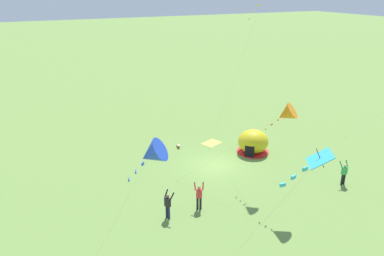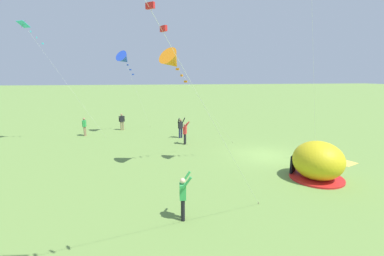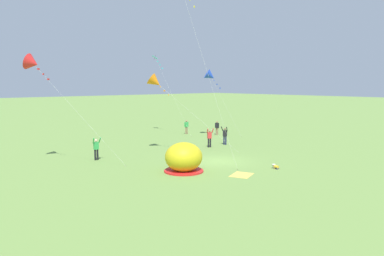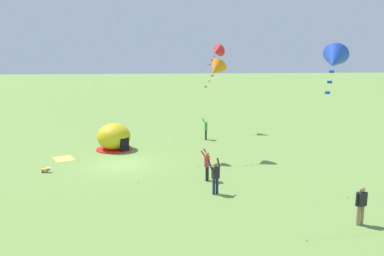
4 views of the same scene
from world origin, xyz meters
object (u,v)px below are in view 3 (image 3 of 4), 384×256
Objects in this scene: person_far_back at (186,126)px; person_strolling at (217,127)px; person_center_field at (96,148)px; kite_cyan at (157,61)px; kite_red at (33,63)px; kite_blue at (210,76)px; kite_orange at (155,82)px; popup_tent at (184,158)px; person_arms_raised at (225,135)px; toddler_crawling at (275,166)px; person_near_tent at (209,137)px.

person_strolling is at bearing -56.58° from person_far_back.
kite_cyan reaches higher than person_center_field.
kite_cyan is 19.50m from kite_red.
kite_red is 20.18m from kite_blue.
kite_red is at bearing 168.83° from kite_orange.
person_far_back is (12.98, 14.85, -0.03)m from popup_tent.
kite_orange is at bearing -11.17° from kite_red.
person_far_back is 0.20× the size of kite_red.
kite_blue is (2.59, 4.82, 6.05)m from person_arms_raised.
person_strolling is (2.11, -3.20, 0.00)m from person_far_back.
toddler_crawling is at bearing -46.86° from kite_red.
kite_cyan is 13.06m from kite_orange.
kite_red is at bearing -174.36° from person_strolling.
toddler_crawling is 0.29× the size of person_near_tent.
person_arms_raised is at bearing -10.87° from kite_red.
kite_red is 1.08× the size of kite_blue.
toddler_crawling is at bearing -121.63° from person_strolling.
toddler_crawling is 14.29m from person_center_field.
popup_tent reaches higher than person_near_tent.
person_strolling is 0.18× the size of kite_cyan.
kite_cyan is 1.36× the size of kite_orange.
popup_tent is 8.24m from person_center_field.
person_far_back is 21.67m from kite_red.
person_center_field is 18.58m from kite_cyan.
popup_tent is at bearing -140.44° from kite_blue.
popup_tent reaches higher than person_center_field.
kite_red is at bearing 133.14° from toddler_crawling.
kite_orange is (-9.94, -7.33, 5.38)m from person_far_back.
person_far_back is at bearing 24.23° from person_center_field.
person_center_field is 13.51m from person_arms_raised.
person_far_back is (7.41, 18.67, 0.79)m from toddler_crawling.
kite_orange is at bearing -143.57° from person_far_back.
popup_tent is at bearing -150.14° from person_arms_raised.
kite_cyan is at bearing 127.85° from person_far_back.
person_far_back is at bearing 36.43° from kite_orange.
popup_tent is 19.07m from person_strolling.
person_strolling is at bearing 58.37° from toddler_crawling.
person_arms_raised is at bearing 62.92° from toddler_crawling.
person_arms_raised reaches higher than toddler_crawling.
popup_tent is 6.80m from toddler_crawling.
toddler_crawling is at bearing -103.42° from kite_cyan.
popup_tent is at bearing -131.16° from person_far_back.
toddler_crawling is at bearing -105.96° from person_near_tent.
person_near_tent is 0.27× the size of kite_orange.
kite_cyan is (-4.37, 6.11, 7.99)m from person_strolling.
kite_cyan is (-2.26, 2.91, 7.99)m from person_far_back.
person_far_back is 7.24m from kite_blue.
kite_blue is (10.19, 3.42, 0.70)m from kite_orange.
kite_orange is 0.84× the size of kite_red.
popup_tent reaches higher than person_far_back.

